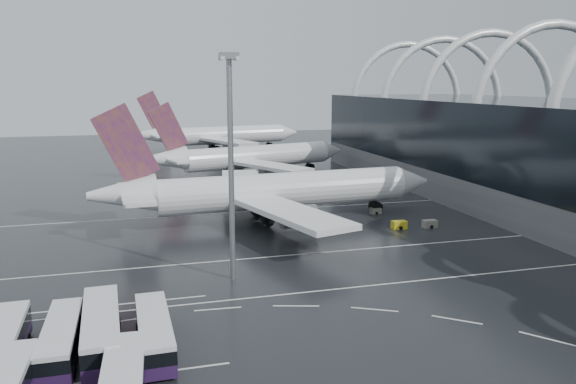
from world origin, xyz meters
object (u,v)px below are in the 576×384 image
object	(u,v)px
floodlight_mast	(230,141)
gse_cart_belly_d	(430,224)
bus_row_near_c	(101,329)
airliner_gate_b	(248,158)
gse_cart_belly_b	(375,211)
bus_row_near_d	(154,332)
airliner_gate_c	(217,136)
airliner_main	(268,192)
bus_row_near_b	(61,339)
gse_cart_belly_a	(399,225)
gse_cart_belly_e	(300,210)
bus_row_near_a	(0,349)

from	to	relation	value
floodlight_mast	gse_cart_belly_d	size ratio (longest dim) A/B	11.68
bus_row_near_c	gse_cart_belly_d	bearing A→B (deg)	-60.95
airliner_gate_b	gse_cart_belly_b	size ratio (longest dim) A/B	27.88
bus_row_near_d	gse_cart_belly_d	world-z (taller)	bus_row_near_d
airliner_gate_c	floodlight_mast	world-z (taller)	floodlight_mast
airliner_main	bus_row_near_b	xyz separation A→B (m)	(-28.80, -42.54, -3.49)
airliner_gate_c	gse_cart_belly_d	distance (m)	115.97
airliner_gate_c	gse_cart_belly_a	xyz separation A→B (m)	(12.89, -113.80, -4.60)
bus_row_near_b	gse_cart_belly_d	distance (m)	62.12
gse_cart_belly_e	bus_row_near_d	bearing A→B (deg)	-120.24
gse_cart_belly_b	gse_cart_belly_e	bearing A→B (deg)	161.93
airliner_gate_c	bus_row_near_a	xyz separation A→B (m)	(-40.15, -146.80, -3.41)
airliner_main	gse_cart_belly_a	world-z (taller)	airliner_main
airliner_gate_b	bus_row_near_b	xyz separation A→B (m)	(-35.07, -90.14, -3.14)
airliner_gate_c	gse_cart_belly_b	bearing A→B (deg)	-91.83
airliner_gate_c	bus_row_near_a	size ratio (longest dim) A/B	4.29
airliner_main	gse_cart_belly_b	distance (m)	20.86
bus_row_near_d	bus_row_near_c	bearing A→B (deg)	71.14
gse_cart_belly_e	bus_row_near_b	bearing A→B (deg)	-127.21
airliner_gate_b	bus_row_near_d	world-z (taller)	airliner_gate_b
airliner_gate_c	gse_cart_belly_d	size ratio (longest dim) A/B	25.52
airliner_gate_c	bus_row_near_c	size ratio (longest dim) A/B	4.17
gse_cart_belly_e	gse_cart_belly_a	bearing A→B (deg)	-50.89
gse_cart_belly_d	gse_cart_belly_e	size ratio (longest dim) A/B	1.07
gse_cart_belly_a	gse_cart_belly_d	xyz separation A→B (m)	(5.24, -0.65, -0.02)
floodlight_mast	gse_cart_belly_b	world-z (taller)	floodlight_mast
bus_row_near_c	gse_cart_belly_e	xyz separation A→B (m)	(32.60, 46.67, -1.31)
bus_row_near_b	gse_cart_belly_e	bearing A→B (deg)	-36.83
airliner_gate_b	gse_cart_belly_a	bearing A→B (deg)	-91.97
bus_row_near_d	gse_cart_belly_e	size ratio (longest dim) A/B	5.86
gse_cart_belly_a	gse_cart_belly_b	bearing A→B (deg)	86.08
bus_row_near_b	airliner_gate_c	bearing A→B (deg)	-13.30
airliner_gate_b	gse_cart_belly_e	bearing A→B (deg)	-103.71
gse_cart_belly_b	gse_cart_belly_e	size ratio (longest dim) A/B	0.91
airliner_gate_b	gse_cart_belly_a	world-z (taller)	airliner_gate_b
bus_row_near_d	bus_row_near_a	bearing A→B (deg)	89.51
gse_cart_belly_a	gse_cart_belly_e	xyz separation A→B (m)	(-12.45, 15.31, -0.06)
airliner_main	bus_row_near_c	bearing A→B (deg)	-125.22
gse_cart_belly_a	airliner_main	bearing A→B (deg)	151.70
gse_cart_belly_a	gse_cart_belly_b	xyz separation A→B (m)	(0.75, 11.00, -0.12)
bus_row_near_a	floodlight_mast	world-z (taller)	floodlight_mast
airliner_gate_c	bus_row_near_c	bearing A→B (deg)	-111.88
bus_row_near_c	floodlight_mast	size ratio (longest dim) A/B	0.52
gse_cart_belly_b	floodlight_mast	bearing A→B (deg)	-138.74
airliner_gate_c	bus_row_near_d	distance (m)	149.21
gse_cart_belly_a	bus_row_near_b	bearing A→B (deg)	-146.52
bus_row_near_d	gse_cart_belly_d	size ratio (longest dim) A/B	5.46
floodlight_mast	gse_cart_belly_d	world-z (taller)	floodlight_mast
gse_cart_belly_a	gse_cart_belly_d	world-z (taller)	gse_cart_belly_a
bus_row_near_d	floodlight_mast	size ratio (longest dim) A/B	0.47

